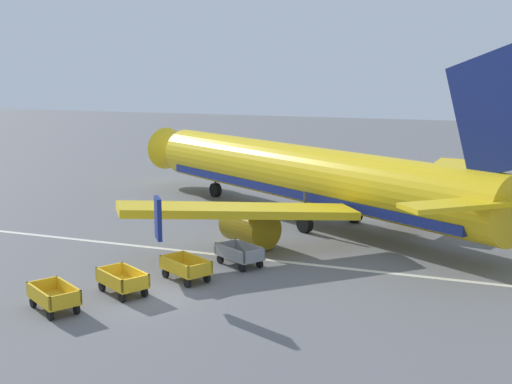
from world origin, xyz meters
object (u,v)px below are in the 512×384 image
at_px(baggage_cart_second_in_row, 122,281).
at_px(baggage_cart_fourth_in_row, 240,254).
at_px(baggage_cart_nearest, 54,297).
at_px(airplane, 315,177).
at_px(baggage_cart_third_in_row, 186,268).

relative_size(baggage_cart_second_in_row, baggage_cart_fourth_in_row, 1.01).
bearing_deg(baggage_cart_nearest, baggage_cart_second_in_row, 61.51).
bearing_deg(airplane, baggage_cart_nearest, -106.85).
distance_m(baggage_cart_second_in_row, baggage_cart_fourth_in_row, 6.75).
bearing_deg(baggage_cart_second_in_row, baggage_cart_fourth_in_row, 60.92).
bearing_deg(baggage_cart_nearest, baggage_cart_fourth_in_row, 61.11).
bearing_deg(baggage_cart_fourth_in_row, baggage_cart_third_in_row, -116.00).
relative_size(baggage_cart_nearest, baggage_cart_second_in_row, 1.00).
height_order(airplane, baggage_cart_nearest, airplane).
height_order(airplane, baggage_cart_second_in_row, airplane).
bearing_deg(airplane, baggage_cart_third_in_row, -100.52).
relative_size(airplane, baggage_cart_second_in_row, 9.81).
bearing_deg(baggage_cart_fourth_in_row, airplane, 84.48).
bearing_deg(baggage_cart_nearest, airplane, 73.15).
distance_m(airplane, baggage_cart_second_in_row, 17.18).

